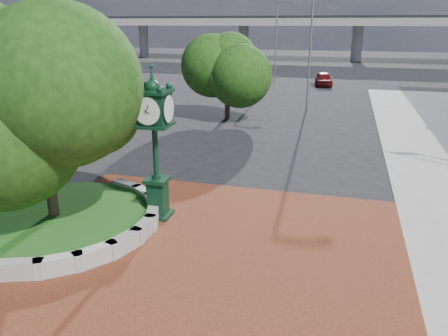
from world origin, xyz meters
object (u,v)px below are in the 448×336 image
at_px(street_lamp_near, 313,44).
at_px(street_lamp_far, 278,36).
at_px(post_clock, 155,139).
at_px(parked_car, 324,79).

bearing_deg(street_lamp_near, street_lamp_far, 108.11).
xyz_separation_m(street_lamp_near, street_lamp_far, (-5.15, 15.74, 0.17)).
xyz_separation_m(post_clock, parked_car, (3.46, 35.30, -2.07)).
distance_m(post_clock, parked_car, 35.53).
bearing_deg(post_clock, parked_car, 84.40).
relative_size(parked_car, street_lamp_far, 0.49).
height_order(post_clock, parked_car, post_clock).
height_order(post_clock, street_lamp_near, street_lamp_near).
bearing_deg(street_lamp_near, parked_car, 88.72).
relative_size(post_clock, parked_car, 1.21).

